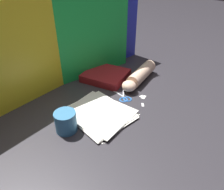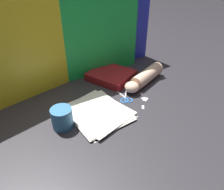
% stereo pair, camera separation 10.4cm
% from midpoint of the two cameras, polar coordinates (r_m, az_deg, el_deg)
% --- Properties ---
extents(ground_plane, '(6.00, 6.00, 0.00)m').
position_cam_midpoint_polar(ground_plane, '(1.06, -1.39, -3.02)').
color(ground_plane, '#2D2B30').
extents(backdrop_panel_left, '(0.76, 0.06, 0.48)m').
position_cam_midpoint_polar(backdrop_panel_left, '(1.09, -26.07, 8.80)').
color(backdrop_panel_left, yellow).
rests_on(backdrop_panel_left, ground_plane).
extents(backdrop_panel_center, '(0.79, 0.16, 0.58)m').
position_cam_midpoint_polar(backdrop_panel_center, '(1.19, -14.40, 15.73)').
color(backdrop_panel_center, green).
rests_on(backdrop_panel_center, ground_plane).
extents(backdrop_panel_right, '(0.61, 0.08, 0.49)m').
position_cam_midpoint_polar(backdrop_panel_right, '(1.34, -5.37, 16.68)').
color(backdrop_panel_right, '#2833D1').
rests_on(backdrop_panel_right, ground_plane).
extents(paper_stack, '(0.27, 0.31, 0.02)m').
position_cam_midpoint_polar(paper_stack, '(1.01, -6.34, -4.93)').
color(paper_stack, white).
rests_on(paper_stack, ground_plane).
extents(book_closed, '(0.27, 0.28, 0.04)m').
position_cam_midpoint_polar(book_closed, '(1.28, -3.97, 5.03)').
color(book_closed, maroon).
rests_on(book_closed, ground_plane).
extents(scissors, '(0.14, 0.16, 0.01)m').
position_cam_midpoint_polar(scissors, '(1.13, 0.30, -0.24)').
color(scissors, silver).
rests_on(scissors, ground_plane).
extents(hand_forearm, '(0.33, 0.14, 0.07)m').
position_cam_midpoint_polar(hand_forearm, '(1.25, 4.83, 4.95)').
color(hand_forearm, beige).
rests_on(hand_forearm, ground_plane).
extents(paper_scrap_near, '(0.04, 0.03, 0.00)m').
position_cam_midpoint_polar(paper_scrap_near, '(1.13, 5.66, -0.60)').
color(paper_scrap_near, white).
rests_on(paper_scrap_near, ground_plane).
extents(paper_scrap_mid, '(0.02, 0.02, 0.00)m').
position_cam_midpoint_polar(paper_scrap_mid, '(1.14, 5.12, -0.34)').
color(paper_scrap_mid, white).
rests_on(paper_scrap_mid, ground_plane).
extents(paper_scrap_far, '(0.03, 0.03, 0.00)m').
position_cam_midpoint_polar(paper_scrap_far, '(1.07, 5.31, -2.65)').
color(paper_scrap_far, white).
rests_on(paper_scrap_far, ground_plane).
extents(paper_scrap_side, '(0.03, 0.02, 0.00)m').
position_cam_midpoint_polar(paper_scrap_side, '(1.02, 2.58, -4.94)').
color(paper_scrap_side, white).
rests_on(paper_scrap_side, ground_plane).
extents(mug, '(0.09, 0.09, 0.09)m').
position_cam_midpoint_polar(mug, '(0.93, -15.14, -6.86)').
color(mug, teal).
rests_on(mug, ground_plane).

